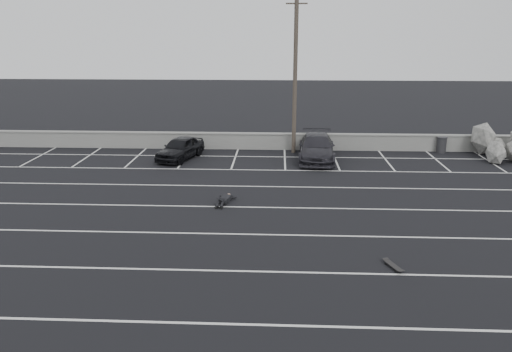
{
  "coord_description": "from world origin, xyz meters",
  "views": [
    {
      "loc": [
        0.6,
        -17.43,
        7.45
      ],
      "look_at": [
        -0.4,
        4.43,
        1.0
      ],
      "focal_mm": 35.0,
      "sensor_mm": 36.0,
      "label": 1
    }
  ],
  "objects_px": {
    "car_right": "(317,148)",
    "trash_bin": "(442,145)",
    "person": "(226,197)",
    "skateboard": "(393,266)",
    "utility_pole": "(295,75)",
    "car_left": "(180,148)"
  },
  "relations": [
    {
      "from": "car_right",
      "to": "skateboard",
      "type": "bearing_deg",
      "value": -80.3
    },
    {
      "from": "car_right",
      "to": "skateboard",
      "type": "height_order",
      "value": "car_right"
    },
    {
      "from": "car_right",
      "to": "trash_bin",
      "type": "relative_size",
      "value": 5.12
    },
    {
      "from": "car_right",
      "to": "person",
      "type": "distance_m",
      "value": 8.95
    },
    {
      "from": "car_left",
      "to": "utility_pole",
      "type": "distance_m",
      "value": 8.2
    },
    {
      "from": "trash_bin",
      "to": "skateboard",
      "type": "height_order",
      "value": "trash_bin"
    },
    {
      "from": "car_right",
      "to": "utility_pole",
      "type": "height_order",
      "value": "utility_pole"
    },
    {
      "from": "car_left",
      "to": "car_right",
      "type": "height_order",
      "value": "car_right"
    },
    {
      "from": "car_left",
      "to": "person",
      "type": "xyz_separation_m",
      "value": [
        3.5,
        -7.47,
        -0.45
      ]
    },
    {
      "from": "car_left",
      "to": "utility_pole",
      "type": "height_order",
      "value": "utility_pole"
    },
    {
      "from": "trash_bin",
      "to": "person",
      "type": "height_order",
      "value": "trash_bin"
    },
    {
      "from": "car_left",
      "to": "skateboard",
      "type": "bearing_deg",
      "value": -36.62
    },
    {
      "from": "utility_pole",
      "to": "skateboard",
      "type": "height_order",
      "value": "utility_pole"
    },
    {
      "from": "person",
      "to": "skateboard",
      "type": "xyz_separation_m",
      "value": [
        6.11,
        -6.31,
        -0.13
      ]
    },
    {
      "from": "car_left",
      "to": "trash_bin",
      "type": "relative_size",
      "value": 3.94
    },
    {
      "from": "utility_pole",
      "to": "person",
      "type": "bearing_deg",
      "value": -109.24
    },
    {
      "from": "utility_pole",
      "to": "skateboard",
      "type": "relative_size",
      "value": 11.28
    },
    {
      "from": "trash_bin",
      "to": "skateboard",
      "type": "xyz_separation_m",
      "value": [
        -6.45,
        -16.14,
        -0.43
      ]
    },
    {
      "from": "person",
      "to": "skateboard",
      "type": "distance_m",
      "value": 8.78
    },
    {
      "from": "utility_pole",
      "to": "car_left",
      "type": "bearing_deg",
      "value": -163.89
    },
    {
      "from": "car_right",
      "to": "utility_pole",
      "type": "distance_m",
      "value": 4.64
    },
    {
      "from": "car_right",
      "to": "trash_bin",
      "type": "bearing_deg",
      "value": 18.77
    }
  ]
}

